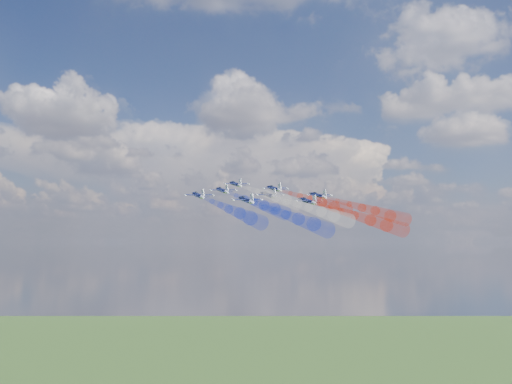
# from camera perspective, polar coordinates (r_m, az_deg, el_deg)

# --- Properties ---
(jet_lead) EXTENTS (13.43, 14.02, 5.43)m
(jet_lead) POSITION_cam_1_polar(r_m,az_deg,el_deg) (182.43, -2.07, 0.80)
(jet_lead) COLOR black
(trail_lead) EXTENTS (24.29, 31.41, 11.47)m
(trail_lead) POSITION_cam_1_polar(r_m,az_deg,el_deg) (161.73, 1.06, -0.21)
(trail_lead) COLOR white
(jet_inner_left) EXTENTS (13.43, 14.02, 5.43)m
(jet_inner_left) POSITION_cam_1_polar(r_m,az_deg,el_deg) (170.87, -3.43, 0.16)
(jet_inner_left) COLOR black
(trail_inner_left) EXTENTS (24.29, 31.41, 11.47)m
(trail_inner_left) POSITION_cam_1_polar(r_m,az_deg,el_deg) (150.00, -0.24, -1.01)
(trail_inner_left) COLOR #182ED4
(jet_inner_right) EXTENTS (13.43, 14.02, 5.43)m
(jet_inner_right) POSITION_cam_1_polar(r_m,az_deg,el_deg) (178.27, 1.85, 0.36)
(jet_inner_right) COLOR black
(trail_inner_right) EXTENTS (24.29, 31.41, 11.47)m
(trail_inner_right) POSITION_cam_1_polar(r_m,az_deg,el_deg) (158.34, 5.56, -0.73)
(trail_inner_right) COLOR red
(jet_outer_left) EXTENTS (13.43, 14.02, 5.43)m
(jet_outer_left) POSITION_cam_1_polar(r_m,az_deg,el_deg) (156.93, -5.85, -0.34)
(jet_outer_left) COLOR black
(trail_outer_left) EXTENTS (24.29, 31.41, 11.47)m
(trail_outer_left) POSITION_cam_1_polar(r_m,az_deg,el_deg) (135.73, -2.71, -1.71)
(trail_outer_left) COLOR #182ED4
(jet_center_third) EXTENTS (13.43, 14.02, 5.43)m
(jet_center_third) POSITION_cam_1_polar(r_m,az_deg,el_deg) (162.45, 1.27, -0.31)
(jet_center_third) COLOR black
(trail_center_third) EXTENTS (24.29, 31.41, 11.47)m
(trail_center_third) POSITION_cam_1_polar(r_m,az_deg,el_deg) (142.49, 5.31, -1.61)
(trail_center_third) COLOR white
(jet_outer_right) EXTENTS (13.43, 14.02, 5.43)m
(jet_outer_right) POSITION_cam_1_polar(r_m,az_deg,el_deg) (173.44, 6.29, -0.34)
(jet_outer_right) COLOR black
(trail_outer_right) EXTENTS (24.29, 31.41, 11.47)m
(trail_outer_right) POSITION_cam_1_polar(r_m,az_deg,el_deg) (154.52, 10.66, -1.55)
(trail_outer_right) COLOR red
(jet_rear_left) EXTENTS (13.43, 14.02, 5.43)m
(jet_rear_left) POSITION_cam_1_polar(r_m,az_deg,el_deg) (150.12, -1.01, -0.81)
(jet_rear_left) COLOR black
(trail_rear_left) EXTENTS (24.29, 31.41, 11.47)m
(trail_rear_left) POSITION_cam_1_polar(r_m,az_deg,el_deg) (129.78, 3.06, -2.32)
(trail_rear_left) COLOR #182ED4
(jet_rear_right) EXTENTS (13.43, 14.02, 5.43)m
(jet_rear_right) POSITION_cam_1_polar(r_m,az_deg,el_deg) (157.82, 5.23, -0.91)
(jet_rear_right) COLOR black
(trail_rear_right) EXTENTS (24.29, 31.41, 11.47)m
(trail_rear_right) POSITION_cam_1_polar(r_m,az_deg,el_deg) (138.76, 9.95, -2.33)
(trail_rear_right) COLOR red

